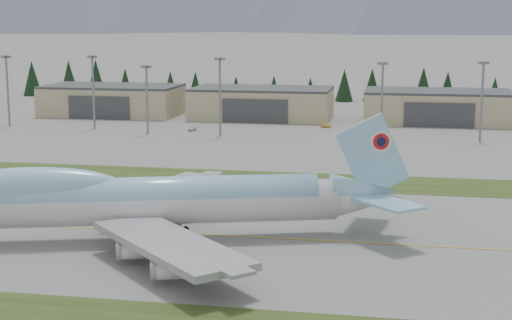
% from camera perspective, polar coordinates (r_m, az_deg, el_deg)
% --- Properties ---
extents(ground, '(7000.00, 7000.00, 0.00)m').
position_cam_1_polar(ground, '(127.88, -4.98, -5.37)').
color(ground, slate).
rests_on(ground, ground).
extents(grass_strip_far, '(400.00, 18.00, 0.08)m').
position_cam_1_polar(grass_strip_far, '(170.43, -0.91, -1.39)').
color(grass_strip_far, '#293E16').
rests_on(grass_strip_far, ground).
extents(taxiway_line_main, '(400.00, 0.40, 0.02)m').
position_cam_1_polar(taxiway_line_main, '(127.88, -4.98, -5.37)').
color(taxiway_line_main, gold).
rests_on(taxiway_line_main, ground).
extents(boeing_747_freighter, '(74.52, 61.77, 19.67)m').
position_cam_1_polar(boeing_747_freighter, '(123.52, -7.57, -2.87)').
color(boeing_747_freighter, silver).
rests_on(boeing_747_freighter, ground).
extents(hangar_left, '(48.00, 26.60, 10.80)m').
position_cam_1_polar(hangar_left, '(289.18, -10.39, 4.31)').
color(hangar_left, '#98906A').
rests_on(hangar_left, ground).
extents(hangar_center, '(48.00, 26.60, 10.80)m').
position_cam_1_polar(hangar_center, '(274.32, 0.42, 4.17)').
color(hangar_center, '#98906A').
rests_on(hangar_center, ground).
extents(hangar_right, '(48.00, 26.60, 10.80)m').
position_cam_1_polar(hangar_right, '(270.21, 13.07, 3.81)').
color(hangar_right, '#98906A').
rests_on(hangar_right, ground).
extents(floodlight_masts, '(150.03, 10.83, 23.16)m').
position_cam_1_polar(floodlight_masts, '(236.12, -3.04, 5.69)').
color(floodlight_masts, slate).
rests_on(floodlight_masts, ground).
extents(service_vehicle_a, '(2.25, 3.91, 1.25)m').
position_cam_1_polar(service_vehicle_a, '(244.82, -4.65, 2.13)').
color(service_vehicle_a, '#BDBCBF').
rests_on(service_vehicle_a, ground).
extents(service_vehicle_b, '(3.93, 2.87, 1.23)m').
position_cam_1_polar(service_vehicle_b, '(252.29, 5.09, 2.37)').
color(service_vehicle_b, '#B47C2D').
rests_on(service_vehicle_b, ground).
extents(conifer_belt, '(267.84, 15.15, 16.77)m').
position_cam_1_polar(conifer_belt, '(334.39, 2.33, 5.52)').
color(conifer_belt, black).
rests_on(conifer_belt, ground).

